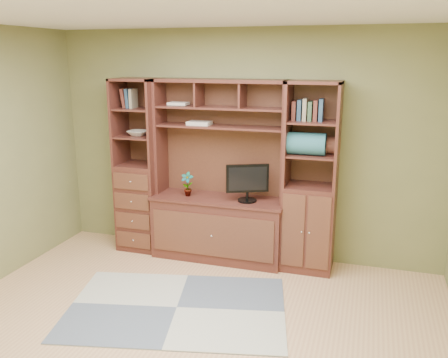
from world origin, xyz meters
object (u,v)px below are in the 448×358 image
(left_tower, at_px, (140,166))
(monitor, at_px, (247,176))
(right_tower, at_px, (311,178))
(center_hutch, at_px, (218,173))

(left_tower, xyz_separation_m, monitor, (1.35, -0.07, -0.01))
(right_tower, bearing_deg, left_tower, 180.00)
(left_tower, height_order, right_tower, same)
(monitor, bearing_deg, left_tower, 152.91)
(left_tower, distance_m, right_tower, 2.02)
(left_tower, bearing_deg, center_hutch, -2.29)
(center_hutch, relative_size, monitor, 3.55)
(center_hutch, bearing_deg, left_tower, 177.71)
(left_tower, height_order, monitor, left_tower)
(left_tower, relative_size, monitor, 3.55)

